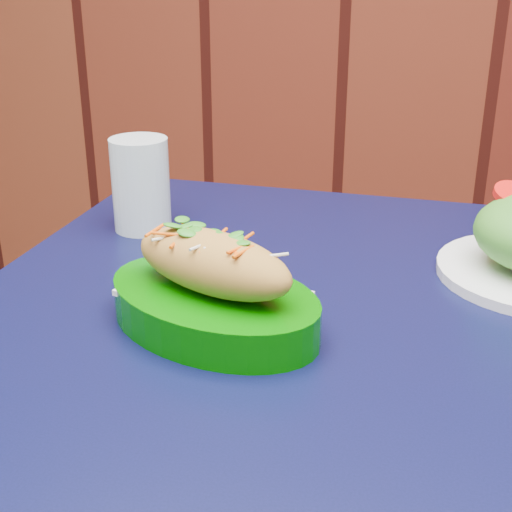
# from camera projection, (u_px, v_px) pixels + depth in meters

# --- Properties ---
(cafe_table) EXTENTS (0.81, 0.81, 0.75)m
(cafe_table) POSITION_uv_depth(u_px,v_px,m) (329.00, 380.00, 0.79)
(cafe_table) COLOR black
(cafe_table) RESTS_ON ground
(banh_mi_basket) EXTENTS (0.27, 0.22, 0.11)m
(banh_mi_basket) POSITION_uv_depth(u_px,v_px,m) (213.00, 289.00, 0.70)
(banh_mi_basket) COLOR #046101
(banh_mi_basket) RESTS_ON cafe_table
(water_glass) EXTENTS (0.08, 0.08, 0.13)m
(water_glass) POSITION_uv_depth(u_px,v_px,m) (141.00, 185.00, 0.95)
(water_glass) COLOR silver
(water_glass) RESTS_ON cafe_table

